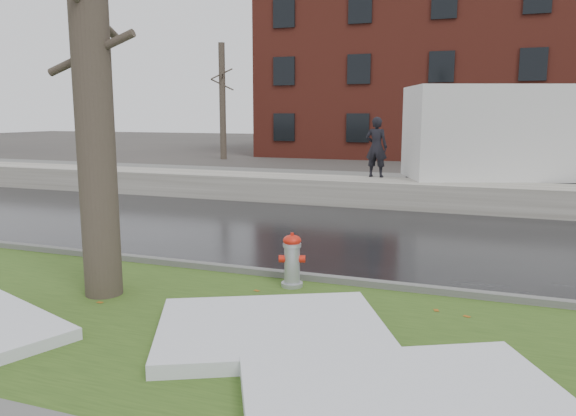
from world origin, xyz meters
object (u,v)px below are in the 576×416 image
(fire_hydrant, at_px, (292,258))
(tree, at_px, (91,59))
(worker, at_px, (376,147))
(box_truck, at_px, (539,142))

(fire_hydrant, xyz_separation_m, tree, (-2.41, -1.28, 2.85))
(tree, bearing_deg, worker, 79.37)
(box_truck, distance_m, worker, 4.69)
(worker, bearing_deg, fire_hydrant, 98.29)
(fire_hydrant, distance_m, box_truck, 11.02)
(fire_hydrant, relative_size, worker, 0.47)
(box_truck, xyz_separation_m, worker, (-4.43, -1.53, -0.16))
(fire_hydrant, height_order, worker, worker)
(box_truck, bearing_deg, tree, -139.35)
(box_truck, height_order, worker, box_truck)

